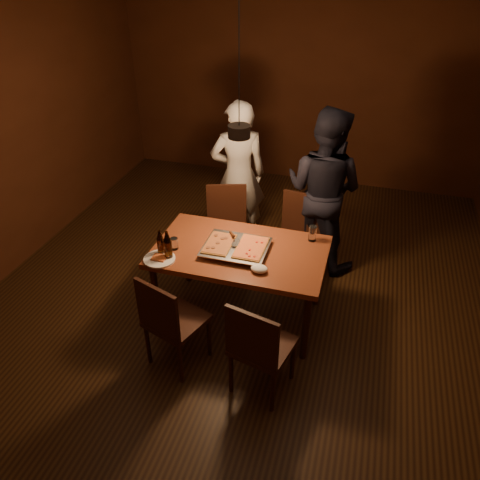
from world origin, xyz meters
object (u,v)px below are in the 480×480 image
(chair_far_left, at_px, (227,220))
(beer_bottle_b, at_px, (168,245))
(dining_table, at_px, (240,257))
(pizza_tray, at_px, (236,249))
(beer_bottle_a, at_px, (160,242))
(pendant_lamp, at_px, (239,130))
(plate_slice, at_px, (159,259))
(chair_near_right, at_px, (258,343))
(chair_near_left, at_px, (168,316))
(diner_white, at_px, (238,175))
(chair_far_right, at_px, (299,229))
(diner_dark, at_px, (323,190))

(chair_far_left, bearing_deg, beer_bottle_b, 63.40)
(dining_table, bearing_deg, pizza_tray, -136.70)
(beer_bottle_a, bearing_deg, pendant_lamp, 37.12)
(beer_bottle_b, xyz_separation_m, plate_slice, (-0.07, -0.04, -0.12))
(chair_far_left, xyz_separation_m, chair_near_right, (0.76, -1.63, 0.00))
(chair_near_left, distance_m, beer_bottle_a, 0.66)
(chair_near_right, distance_m, pizza_tray, 0.93)
(pizza_tray, xyz_separation_m, diner_white, (-0.36, 1.31, 0.06))
(dining_table, relative_size, plate_slice, 5.58)
(dining_table, relative_size, chair_far_left, 2.83)
(chair_far_right, distance_m, chair_near_right, 1.67)
(dining_table, relative_size, beer_bottle_a, 6.33)
(chair_far_left, relative_size, pizza_tray, 0.96)
(diner_white, distance_m, diner_dark, 0.97)
(chair_near_left, relative_size, plate_slice, 2.00)
(chair_near_left, distance_m, diner_dark, 2.12)
(plate_slice, bearing_deg, chair_far_left, 78.47)
(chair_near_right, relative_size, diner_white, 0.30)
(dining_table, height_order, chair_far_left, chair_far_left)
(chair_near_left, relative_size, pizza_tray, 0.98)
(dining_table, xyz_separation_m, diner_dark, (0.56, 1.12, 0.19))
(chair_far_right, relative_size, diner_white, 0.29)
(chair_far_left, bearing_deg, dining_table, 97.27)
(chair_far_right, bearing_deg, diner_white, -24.06)
(dining_table, bearing_deg, beer_bottle_a, -158.26)
(chair_far_left, height_order, diner_dark, diner_dark)
(dining_table, height_order, diner_white, diner_white)
(chair_far_left, distance_m, chair_far_right, 0.76)
(chair_far_right, xyz_separation_m, beer_bottle_b, (-0.92, -1.13, 0.34))
(dining_table, xyz_separation_m, diner_white, (-0.39, 1.28, 0.16))
(dining_table, relative_size, pendant_lamp, 1.36)
(chair_near_left, xyz_separation_m, beer_bottle_b, (-0.18, 0.46, 0.34))
(pizza_tray, xyz_separation_m, diner_dark, (0.59, 1.15, 0.09))
(diner_white, bearing_deg, chair_far_right, 126.29)
(beer_bottle_a, bearing_deg, chair_near_left, -62.38)
(dining_table, distance_m, diner_white, 1.35)
(chair_far_right, distance_m, diner_dark, 0.47)
(diner_white, relative_size, diner_dark, 0.97)
(chair_near_right, relative_size, pizza_tray, 0.92)
(dining_table, bearing_deg, diner_white, 107.07)
(pendant_lamp, bearing_deg, chair_near_left, -108.17)
(chair_near_right, relative_size, beer_bottle_a, 2.14)
(chair_near_left, relative_size, chair_near_right, 1.06)
(chair_far_left, relative_size, beer_bottle_b, 2.01)
(beer_bottle_a, xyz_separation_m, plate_slice, (0.02, -0.09, -0.11))
(diner_white, distance_m, pendant_lamp, 1.48)
(chair_far_right, height_order, plate_slice, chair_far_right)
(chair_near_left, height_order, pendant_lamp, pendant_lamp)
(chair_far_left, height_order, pendant_lamp, pendant_lamp)
(diner_white, bearing_deg, pendant_lamp, 83.08)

